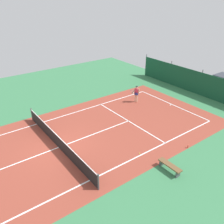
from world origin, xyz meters
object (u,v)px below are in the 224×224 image
(tennis_net, at_px, (58,141))
(water_bottle, at_px, (188,146))
(tennis_ball_near_player, at_px, (140,153))
(tennis_ball_midcourt, at_px, (117,126))
(parked_car, at_px, (222,82))
(courtside_bench, at_px, (170,166))
(tennis_player, at_px, (136,93))

(tennis_net, relative_size, water_bottle, 42.17)
(tennis_net, distance_m, tennis_ball_near_player, 5.68)
(tennis_ball_midcourt, bearing_deg, water_bottle, 21.83)
(parked_car, xyz_separation_m, courtside_bench, (5.69, -14.96, -0.46))
(water_bottle, bearing_deg, tennis_net, -127.04)
(tennis_net, bearing_deg, tennis_player, 104.90)
(parked_car, relative_size, courtside_bench, 2.63)
(courtside_bench, distance_m, water_bottle, 3.03)
(parked_car, height_order, water_bottle, parked_car)
(tennis_ball_midcourt, height_order, parked_car, parked_car)
(tennis_ball_midcourt, xyz_separation_m, parked_car, (0.47, 14.18, 0.81))
(tennis_ball_near_player, xyz_separation_m, tennis_ball_midcourt, (-3.78, 1.04, 0.00))
(tennis_player, bearing_deg, tennis_ball_near_player, 115.56)
(tennis_net, relative_size, tennis_ball_near_player, 153.33)
(tennis_net, bearing_deg, water_bottle, 52.96)
(parked_car, bearing_deg, water_bottle, -68.17)
(tennis_net, relative_size, parked_car, 2.41)
(courtside_bench, bearing_deg, tennis_net, -145.51)
(tennis_net, distance_m, parked_car, 19.30)
(tennis_ball_near_player, relative_size, parked_car, 0.02)
(tennis_net, xyz_separation_m, tennis_player, (-2.53, 9.51, 0.45))
(parked_car, bearing_deg, tennis_net, -91.86)
(tennis_player, relative_size, water_bottle, 6.83)
(tennis_ball_midcourt, height_order, courtside_bench, courtside_bench)
(tennis_ball_midcourt, bearing_deg, tennis_ball_near_player, -15.39)
(tennis_ball_near_player, xyz_separation_m, courtside_bench, (2.37, 0.27, 0.34))
(tennis_net, height_order, parked_car, parked_car)
(parked_car, bearing_deg, courtside_bench, -69.20)
(tennis_net, bearing_deg, parked_car, 88.16)
(tennis_player, relative_size, tennis_ball_midcourt, 24.85)
(tennis_ball_midcourt, bearing_deg, tennis_net, -91.73)
(tennis_player, distance_m, parked_car, 10.28)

